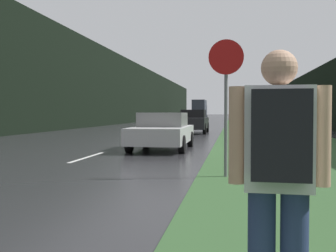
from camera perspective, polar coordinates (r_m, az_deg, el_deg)
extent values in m
cube|color=#33562D|center=(39.69, 11.97, -0.15)|extent=(6.00, 240.00, 0.02)
cube|color=silver|center=(13.06, -10.88, -4.16)|extent=(0.12, 3.00, 0.01)
cube|color=silver|center=(19.77, -4.06, -2.10)|extent=(0.12, 3.00, 0.01)
cube|color=silver|center=(26.63, -0.72, -1.08)|extent=(0.12, 3.00, 0.01)
cube|color=black|center=(51.61, -7.04, 4.83)|extent=(2.00, 140.00, 8.11)
cube|color=black|center=(50.30, 18.19, 3.21)|extent=(2.00, 140.00, 5.27)
cylinder|color=slate|center=(8.87, 7.84, -0.03)|extent=(0.07, 0.07, 2.15)
cylinder|color=#B71414|center=(8.94, 7.88, 9.25)|extent=(0.73, 0.02, 0.73)
cube|color=white|center=(2.65, 14.77, -1.65)|extent=(0.42, 0.25, 0.64)
sphere|color=tan|center=(2.66, 14.84, 7.62)|extent=(0.22, 0.22, 0.22)
cylinder|color=tan|center=(2.65, 9.28, -1.23)|extent=(0.10, 0.10, 0.60)
cylinder|color=tan|center=(2.67, 20.20, -1.29)|extent=(0.10, 0.10, 0.60)
cube|color=black|center=(2.44, 15.02, -1.19)|extent=(0.34, 0.20, 0.51)
cube|color=#BCBCBC|center=(15.47, -0.79, -1.14)|extent=(1.89, 4.53, 0.57)
cube|color=slate|center=(15.68, -0.66, 0.89)|extent=(1.61, 2.04, 0.51)
cylinder|color=black|center=(13.97, 1.90, -2.51)|extent=(0.20, 0.60, 0.60)
cylinder|color=black|center=(14.30, -5.29, -2.42)|extent=(0.20, 0.60, 0.60)
cylinder|color=black|center=(16.76, 3.04, -1.79)|extent=(0.20, 0.60, 0.60)
cylinder|color=black|center=(17.03, -3.00, -1.73)|extent=(0.20, 0.60, 0.60)
cube|color=black|center=(27.76, 3.44, 0.41)|extent=(1.77, 4.62, 0.71)
cube|color=black|center=(27.98, 3.48, 1.68)|extent=(1.50, 2.08, 0.52)
cylinder|color=black|center=(26.27, 4.97, -0.38)|extent=(0.20, 0.69, 0.69)
cylinder|color=black|center=(26.44, 1.34, -0.36)|extent=(0.20, 0.69, 0.69)
cylinder|color=black|center=(29.13, 5.34, -0.16)|extent=(0.20, 0.69, 0.69)
cylinder|color=black|center=(29.28, 2.06, -0.15)|extent=(0.20, 0.69, 0.69)
cube|color=black|center=(83.96, 4.50, 2.03)|extent=(2.23, 2.26, 2.47)
cube|color=#333842|center=(79.63, 4.28, 2.34)|extent=(2.35, 6.43, 3.30)
cylinder|color=black|center=(83.83, 3.73, 1.22)|extent=(0.28, 0.90, 0.90)
cylinder|color=black|center=(83.67, 5.25, 1.22)|extent=(0.28, 0.90, 0.90)
cylinder|color=black|center=(78.13, 3.37, 1.18)|extent=(0.28, 0.90, 0.90)
cylinder|color=black|center=(77.95, 5.00, 1.17)|extent=(0.28, 0.90, 0.90)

